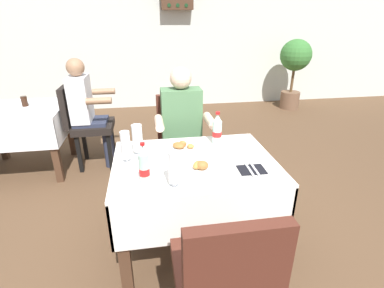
% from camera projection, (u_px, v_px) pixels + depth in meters
% --- Properties ---
extents(ground_plane, '(11.00, 11.00, 0.00)m').
position_uv_depth(ground_plane, '(190.00, 256.00, 2.16)').
color(ground_plane, brown).
extents(back_wall, '(11.00, 0.12, 3.01)m').
position_uv_depth(back_wall, '(155.00, 26.00, 5.29)').
color(back_wall, silver).
rests_on(back_wall, ground).
extents(main_dining_table, '(1.10, 0.83, 0.74)m').
position_uv_depth(main_dining_table, '(194.00, 182.00, 2.04)').
color(main_dining_table, white).
rests_on(main_dining_table, ground).
extents(chair_far_diner_seat, '(0.44, 0.50, 0.97)m').
position_uv_depth(chair_far_diner_seat, '(180.00, 140.00, 2.77)').
color(chair_far_diner_seat, '#4C2319').
rests_on(chair_far_diner_seat, ground).
extents(chair_near_camera_side, '(0.44, 0.50, 0.97)m').
position_uv_depth(chair_near_camera_side, '(224.00, 276.00, 1.32)').
color(chair_near_camera_side, '#4C2319').
rests_on(chair_near_camera_side, ground).
extents(seated_diner_far, '(0.50, 0.46, 1.26)m').
position_uv_depth(seated_diner_far, '(182.00, 129.00, 2.61)').
color(seated_diner_far, '#282D42').
rests_on(seated_diner_far, ground).
extents(plate_near_camera, '(0.25, 0.25, 0.07)m').
position_uv_depth(plate_near_camera, '(201.00, 168.00, 1.83)').
color(plate_near_camera, white).
rests_on(plate_near_camera, main_dining_table).
extents(plate_far_diner, '(0.24, 0.24, 0.06)m').
position_uv_depth(plate_far_diner, '(184.00, 148.00, 2.12)').
color(plate_far_diner, white).
rests_on(plate_far_diner, main_dining_table).
extents(beer_glass_left, '(0.07, 0.07, 0.22)m').
position_uv_depth(beer_glass_left, '(174.00, 169.00, 1.61)').
color(beer_glass_left, white).
rests_on(beer_glass_left, main_dining_table).
extents(beer_glass_middle, '(0.07, 0.07, 0.22)m').
position_uv_depth(beer_glass_middle, '(137.00, 140.00, 2.01)').
color(beer_glass_middle, white).
rests_on(beer_glass_middle, main_dining_table).
extents(beer_glass_right, '(0.07, 0.07, 0.22)m').
position_uv_depth(beer_glass_right, '(126.00, 147.00, 1.90)').
color(beer_glass_right, white).
rests_on(beer_glass_right, main_dining_table).
extents(cola_bottle_primary, '(0.06, 0.06, 0.27)m').
position_uv_depth(cola_bottle_primary, '(144.00, 167.00, 1.63)').
color(cola_bottle_primary, silver).
rests_on(cola_bottle_primary, main_dining_table).
extents(cola_bottle_secondary, '(0.07, 0.07, 0.26)m').
position_uv_depth(cola_bottle_secondary, '(217.00, 130.00, 2.18)').
color(cola_bottle_secondary, silver).
rests_on(cola_bottle_secondary, main_dining_table).
extents(napkin_cutlery_set, '(0.17, 0.19, 0.01)m').
position_uv_depth(napkin_cutlery_set, '(252.00, 169.00, 1.84)').
color(napkin_cutlery_set, black).
rests_on(napkin_cutlery_set, main_dining_table).
extents(background_dining_table, '(0.95, 0.82, 0.74)m').
position_uv_depth(background_dining_table, '(21.00, 124.00, 3.18)').
color(background_dining_table, white).
rests_on(background_dining_table, ground).
extents(background_chair_right, '(0.50, 0.44, 0.97)m').
position_uv_depth(background_chair_right, '(85.00, 121.00, 3.28)').
color(background_chair_right, black).
rests_on(background_chair_right, ground).
extents(background_patron, '(0.46, 0.50, 1.26)m').
position_uv_depth(background_patron, '(87.00, 108.00, 3.23)').
color(background_patron, '#282D42').
rests_on(background_patron, ground).
extents(background_table_tumbler, '(0.06, 0.06, 0.11)m').
position_uv_depth(background_table_tumbler, '(24.00, 101.00, 3.16)').
color(background_table_tumbler, black).
rests_on(background_table_tumbler, background_dining_table).
extents(potted_plant_corner, '(0.57, 0.57, 1.30)m').
position_uv_depth(potted_plant_corner, '(295.00, 64.00, 5.37)').
color(potted_plant_corner, brown).
rests_on(potted_plant_corner, ground).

